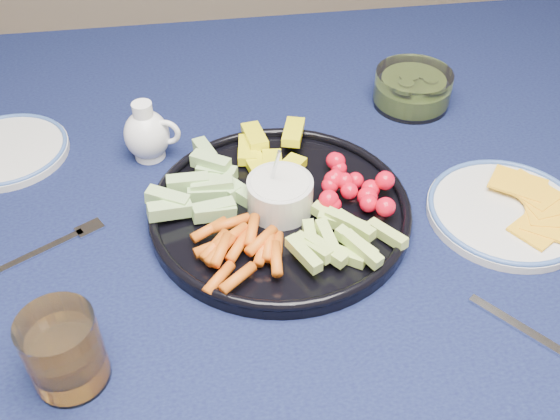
{
  "coord_description": "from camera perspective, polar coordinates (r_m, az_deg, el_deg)",
  "views": [
    {
      "loc": [
        -0.14,
        -0.66,
        1.32
      ],
      "look_at": [
        -0.05,
        -0.06,
        0.76
      ],
      "focal_mm": 40.0,
      "sensor_mm": 36.0,
      "label": 1
    }
  ],
  "objects": [
    {
      "name": "dining_table",
      "position": [
        0.95,
        2.38,
        -1.61
      ],
      "size": [
        1.67,
        1.07,
        0.75
      ],
      "color": "#53341B",
      "rests_on": "ground"
    },
    {
      "name": "crudite_platter",
      "position": [
        0.82,
        -0.18,
        0.39
      ],
      "size": [
        0.35,
        0.35,
        0.11
      ],
      "color": "black",
      "rests_on": "dining_table"
    },
    {
      "name": "creamer_pitcher",
      "position": [
        0.93,
        -12.03,
        6.8
      ],
      "size": [
        0.08,
        0.07,
        0.09
      ],
      "color": "white",
      "rests_on": "dining_table"
    },
    {
      "name": "pickle_bowl",
      "position": [
        1.06,
        11.99,
        10.69
      ],
      "size": [
        0.12,
        0.12,
        0.06
      ],
      "color": "silver",
      "rests_on": "dining_table"
    },
    {
      "name": "cheese_plate",
      "position": [
        0.88,
        20.06,
        0.02
      ],
      "size": [
        0.21,
        0.21,
        0.02
      ],
      "color": "silver",
      "rests_on": "dining_table"
    },
    {
      "name": "juice_tumbler",
      "position": [
        0.68,
        -19.01,
        -12.35
      ],
      "size": [
        0.08,
        0.08,
        0.09
      ],
      "color": "silver",
      "rests_on": "dining_table"
    },
    {
      "name": "fork_left",
      "position": [
        0.84,
        -20.05,
        -3.09
      ],
      "size": [
        0.15,
        0.1,
        0.0
      ],
      "color": "silver",
      "rests_on": "dining_table"
    },
    {
      "name": "side_plate_extra",
      "position": [
        1.02,
        -23.76,
        5.01
      ],
      "size": [
        0.18,
        0.18,
        0.01
      ],
      "color": "silver",
      "rests_on": "dining_table"
    }
  ]
}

